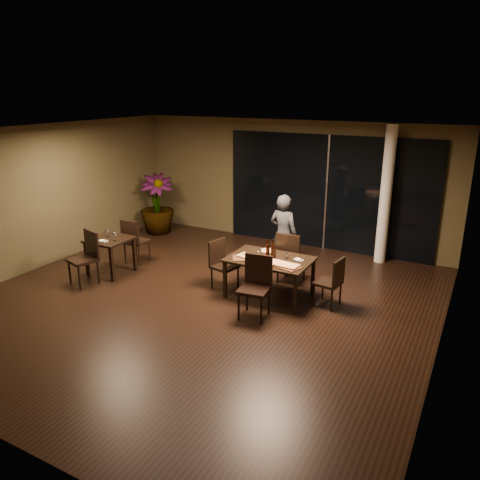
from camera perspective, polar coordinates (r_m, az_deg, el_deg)
The scene contains 32 objects.
ground at distance 8.61m, azimuth -4.84°, elevation -7.47°, with size 8.00×8.00×0.00m, color black.
wall_back at distance 11.58m, azimuth 6.00°, elevation 7.00°, with size 8.00×0.10×3.00m, color #443C24.
wall_left at distance 10.80m, azimuth -23.47°, elevation 4.79°, with size 0.10×8.00×3.00m, color #443C24.
wall_right at distance 6.84m, azimuth 24.60°, elevation -2.40°, with size 0.10×8.00×3.00m, color #443C24.
ceiling at distance 7.81m, azimuth -5.43°, elevation 12.98°, with size 8.00×8.00×0.04m, color silver.
window_panel at distance 11.19m, azimuth 10.55°, elevation 5.62°, with size 5.00×0.06×2.70m, color black.
column at distance 10.53m, azimuth 17.33°, elevation 5.17°, with size 0.24×0.24×3.00m, color white.
main_table at distance 8.54m, azimuth 3.63°, elevation -2.72°, with size 1.50×1.00×0.75m.
side_table at distance 10.02m, azimuth -15.58°, elevation -0.53°, with size 0.80×0.80×0.75m.
chair_main_far at distance 9.18m, azimuth 6.09°, elevation -1.87°, with size 0.49×0.49×1.05m.
chair_main_near at distance 7.87m, azimuth 1.97°, elevation -5.25°, with size 0.54×0.54×1.05m.
chair_main_left at distance 8.98m, azimuth -2.27°, elevation -2.65°, with size 0.52×0.52×0.95m.
chair_main_right at distance 8.35m, azimuth 11.19°, elevation -4.79°, with size 0.48×0.48×0.91m.
chair_side_far at distance 10.47m, azimuth -12.81°, elevation 0.12°, with size 0.48×0.48×1.00m.
chair_side_near at distance 9.66m, azimuth -18.20°, elevation -1.70°, with size 0.60×0.60×1.05m.
diner at distance 9.61m, azimuth 5.30°, elevation 0.67°, with size 0.57×0.38×1.68m, color #292B2D.
potted_plant at distance 12.55m, azimuth -10.09°, elevation 4.31°, with size 0.85×0.85×1.56m, color #1D531B.
pizza_board_left at distance 8.50m, azimuth 1.23°, elevation -2.21°, with size 0.62×0.31×0.01m, color #462716.
pizza_board_right at distance 8.19m, azimuth 5.29°, elevation -3.09°, with size 0.62×0.31×0.01m, color #4C2B18.
oblong_pizza_left at distance 8.49m, azimuth 1.23°, elevation -2.10°, with size 0.47×0.22×0.02m, color #691309, non-canonical shape.
oblong_pizza_right at distance 8.18m, azimuth 5.29°, elevation -2.98°, with size 0.53×0.24×0.02m, color maroon, non-canonical shape.
round_pizza at distance 8.88m, azimuth 3.44°, elevation -1.33°, with size 0.28×0.28×0.01m, color red.
bottle_a at distance 8.55m, azimuth 3.40°, elevation -1.02°, with size 0.07×0.07×0.32m, color black, non-canonical shape.
bottle_b at distance 8.44m, azimuth 4.21°, elevation -1.52°, with size 0.06×0.06×0.26m, color black, non-canonical shape.
bottle_c at distance 8.51m, azimuth 4.03°, elevation -1.02°, with size 0.08×0.08×0.35m, color black, non-canonical shape.
tumbler_left at distance 8.68m, azimuth 2.39°, elevation -1.51°, with size 0.08×0.08×0.09m, color white.
tumbler_right at distance 8.54m, azimuth 5.69°, elevation -1.93°, with size 0.07×0.07×0.09m, color white.
napkin_near at distance 8.22m, azimuth 6.57°, elevation -3.06°, with size 0.18×0.10×0.01m, color silver.
napkin_far at distance 8.48m, azimuth 7.20°, elevation -2.40°, with size 0.18×0.10×0.01m, color white.
wine_glass_a at distance 10.09m, azimuth -15.85°, elevation 0.86°, with size 0.08×0.08×0.17m, color white, non-canonical shape.
wine_glass_b at distance 9.80m, azimuth -15.03°, elevation 0.43°, with size 0.08×0.08×0.18m, color white, non-canonical shape.
side_napkin at distance 9.84m, azimuth -16.33°, elevation -0.10°, with size 0.18×0.11×0.01m, color white.
Camera 1 is at (4.31, -6.47, 3.70)m, focal length 35.00 mm.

